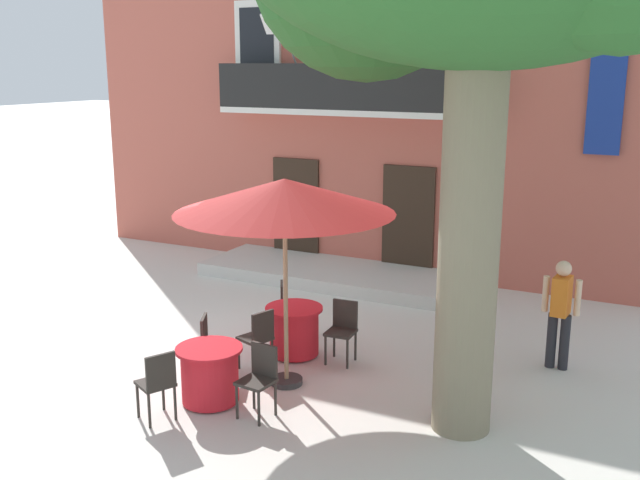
# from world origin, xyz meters

# --- Properties ---
(ground_plane) EXTENTS (120.00, 120.00, 0.00)m
(ground_plane) POSITION_xyz_m (0.00, 0.00, 0.00)
(ground_plane) COLOR silver
(building_facade) EXTENTS (13.00, 5.09, 7.50)m
(building_facade) POSITION_xyz_m (-0.50, 6.99, 3.75)
(building_facade) COLOR #BC5B4C
(building_facade) RESTS_ON ground
(entrance_step_platform) EXTENTS (5.28, 1.90, 0.25)m
(entrance_step_platform) POSITION_xyz_m (-0.50, 4.05, 0.12)
(entrance_step_platform) COLOR silver
(entrance_step_platform) RESTS_ON ground
(cafe_table_near_tree) EXTENTS (0.86, 0.86, 0.76)m
(cafe_table_near_tree) POSITION_xyz_m (0.55, -1.67, 0.39)
(cafe_table_near_tree) COLOR red
(cafe_table_near_tree) RESTS_ON ground
(cafe_chair_near_tree_0) EXTENTS (0.44, 0.44, 0.91)m
(cafe_chair_near_tree_0) POSITION_xyz_m (1.30, -1.68, 0.53)
(cafe_chair_near_tree_0) COLOR #2D2823
(cafe_chair_near_tree_0) RESTS_ON ground
(cafe_chair_near_tree_1) EXTENTS (0.54, 0.54, 0.91)m
(cafe_chair_near_tree_1) POSITION_xyz_m (0.15, -1.04, 0.53)
(cafe_chair_near_tree_1) COLOR #2D2823
(cafe_chair_near_tree_1) RESTS_ON ground
(cafe_chair_near_tree_2) EXTENTS (0.54, 0.54, 0.91)m
(cafe_chair_near_tree_2) POSITION_xyz_m (0.29, -2.38, 0.53)
(cafe_chair_near_tree_2) COLOR #2D2823
(cafe_chair_near_tree_2) RESTS_ON ground
(cafe_table_middle) EXTENTS (0.86, 0.86, 0.76)m
(cafe_table_middle) POSITION_xyz_m (0.75, 0.22, 0.39)
(cafe_table_middle) COLOR red
(cafe_table_middle) RESTS_ON ground
(cafe_chair_middle_0) EXTENTS (0.43, 0.43, 0.91)m
(cafe_chair_middle_0) POSITION_xyz_m (1.50, 0.34, 0.53)
(cafe_chair_middle_0) COLOR #2D2823
(cafe_chair_middle_0) RESTS_ON ground
(cafe_chair_middle_1) EXTENTS (0.55, 0.55, 0.91)m
(cafe_chair_middle_1) POSITION_xyz_m (0.31, 0.83, 0.53)
(cafe_chair_middle_1) COLOR #2D2823
(cafe_chair_middle_1) RESTS_ON ground
(cafe_chair_middle_2) EXTENTS (0.51, 0.51, 0.91)m
(cafe_chair_middle_2) POSITION_xyz_m (0.58, -0.52, 0.53)
(cafe_chair_middle_2) COLOR #2D2823
(cafe_chair_middle_2) RESTS_ON ground
(cafe_umbrella) EXTENTS (2.90, 2.90, 2.85)m
(cafe_umbrella) POSITION_xyz_m (1.15, -0.73, 2.61)
(cafe_umbrella) COLOR #997A56
(cafe_umbrella) RESTS_ON ground
(pedestrian_near_entrance) EXTENTS (0.53, 0.36, 1.60)m
(pedestrian_near_entrance) POSITION_xyz_m (4.37, 1.51, 0.90)
(pedestrian_near_entrance) COLOR #232328
(pedestrian_near_entrance) RESTS_ON ground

